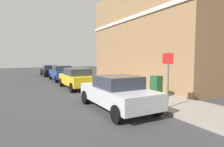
# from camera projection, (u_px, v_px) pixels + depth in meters

# --- Properties ---
(ground) EXTENTS (80.00, 80.00, 0.00)m
(ground) POSITION_uv_depth(u_px,v_px,m) (118.00, 101.00, 9.59)
(ground) COLOR #38383A
(sidewalk) EXTENTS (2.72, 30.00, 0.15)m
(sidewalk) POSITION_uv_depth(u_px,v_px,m) (102.00, 83.00, 15.73)
(sidewalk) COLOR gray
(sidewalk) RESTS_ON ground
(corner_building) EXTENTS (6.54, 12.51, 7.94)m
(corner_building) POSITION_uv_depth(u_px,v_px,m) (158.00, 38.00, 15.99)
(corner_building) COLOR olive
(corner_building) RESTS_ON ground
(car_silver) EXTENTS (1.99, 4.20, 1.47)m
(car_silver) POSITION_uv_depth(u_px,v_px,m) (117.00, 92.00, 7.93)
(car_silver) COLOR #B7B7BC
(car_silver) RESTS_ON ground
(car_yellow) EXTENTS (1.87, 4.10, 1.48)m
(car_yellow) POSITION_uv_depth(u_px,v_px,m) (77.00, 78.00, 13.48)
(car_yellow) COLOR gold
(car_yellow) RESTS_ON ground
(car_blue) EXTENTS (1.82, 4.16, 1.49)m
(car_blue) POSITION_uv_depth(u_px,v_px,m) (61.00, 73.00, 18.23)
(car_blue) COLOR navy
(car_blue) RESTS_ON ground
(car_black) EXTENTS (1.95, 4.17, 1.37)m
(car_black) POSITION_uv_depth(u_px,v_px,m) (50.00, 70.00, 23.22)
(car_black) COLOR black
(car_black) RESTS_ON ground
(utility_cabinet) EXTENTS (0.46, 0.61, 1.15)m
(utility_cabinet) POSITION_uv_depth(u_px,v_px,m) (156.00, 87.00, 9.67)
(utility_cabinet) COLOR #1E4C28
(utility_cabinet) RESTS_ON sidewalk
(bollard_near_cabinet) EXTENTS (0.14, 0.14, 1.04)m
(bollard_near_cabinet) POSITION_uv_depth(u_px,v_px,m) (137.00, 83.00, 11.35)
(bollard_near_cabinet) COLOR black
(bollard_near_cabinet) RESTS_ON sidewalk
(street_sign) EXTENTS (0.08, 0.60, 2.30)m
(street_sign) POSITION_uv_depth(u_px,v_px,m) (168.00, 72.00, 7.55)
(street_sign) COLOR #59595B
(street_sign) RESTS_ON sidewalk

